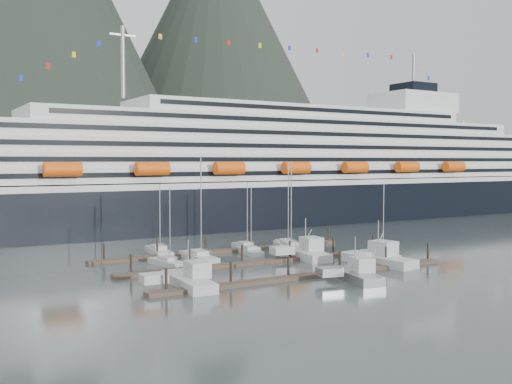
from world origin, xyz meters
TOP-DOWN VIEW (x-y plane):
  - ground at (0.00, 0.00)m, footprint 1600.00×1600.00m
  - mountains at (52.48, 588.54)m, footprint 870.00×440.00m
  - cruise_ship at (30.03, 54.94)m, footprint 210.00×30.40m
  - dock_near at (-4.93, -9.95)m, footprint 48.18×2.28m
  - dock_mid at (-4.93, 3.05)m, footprint 48.18×2.28m
  - dock_far at (-4.93, 16.05)m, footprint 48.18×2.28m
  - sailboat_a at (-18.63, 8.67)m, footprint 3.65×8.28m
  - sailboat_b at (-12.42, 10.58)m, footprint 3.25×10.83m
  - sailboat_c at (-1.88, 12.32)m, footprint 3.74×8.66m
  - sailboat_d at (6.26, 12.11)m, footprint 6.30×12.40m
  - sailboat_e at (-15.65, 19.83)m, footprint 4.06×10.60m
  - sailboat_f at (-0.05, 16.92)m, footprint 3.38×8.48m
  - sailboat_g at (7.47, 14.62)m, footprint 6.63×11.08m
  - sailboat_h at (14.71, -2.42)m, footprint 3.13×8.36m
  - trawler_a at (-22.31, -6.96)m, footprint 8.88×12.30m
  - trawler_b at (-1.43, -14.98)m, footprint 8.02×10.50m
  - trawler_d at (9.77, -7.20)m, footprint 9.73×13.08m
  - trawler_e at (3.45, 3.35)m, footprint 8.89×11.65m

SIDE VIEW (x-z plane):
  - ground at x=0.00m, z-range 0.00..0.00m
  - dock_near at x=-4.93m, z-range -1.29..1.91m
  - dock_mid at x=-4.93m, z-range -1.29..1.91m
  - dock_far at x=-4.93m, z-range -1.29..1.91m
  - sailboat_c at x=-1.88m, z-range -5.59..6.38m
  - sailboat_a at x=-18.63m, z-range -5.84..6.65m
  - sailboat_h at x=14.71m, z-range -5.97..6.78m
  - sailboat_f at x=-0.05m, z-range -5.97..6.79m
  - sailboat_e at x=-15.65m, z-range -5.87..6.70m
  - sailboat_g at x=7.47m, z-range -7.80..8.68m
  - sailboat_d at x=6.26m, z-range -7.80..8.69m
  - sailboat_b at x=-12.42m, z-range -8.12..9.03m
  - trawler_b at x=-1.43m, z-range -2.41..4.11m
  - trawler_a at x=-22.31m, z-range -2.45..4.18m
  - trawler_e at x=3.45m, z-range -2.75..4.61m
  - trawler_d at x=9.77m, z-range -2.84..4.73m
  - cruise_ship at x=30.03m, z-range -13.11..37.19m
  - mountains at x=52.48m, z-range -46.60..373.40m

